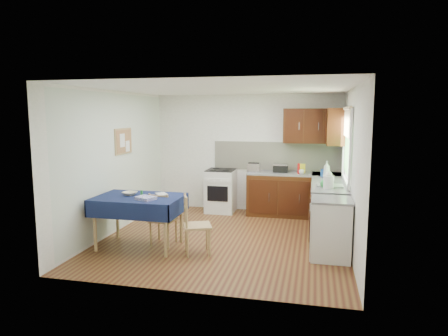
% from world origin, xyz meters
% --- Properties ---
extents(floor, '(4.20, 4.20, 0.00)m').
position_xyz_m(floor, '(0.00, 0.00, 0.00)').
color(floor, '#4F2315').
rests_on(floor, ground).
extents(ceiling, '(4.00, 4.20, 0.02)m').
position_xyz_m(ceiling, '(0.00, 0.00, 2.50)').
color(ceiling, white).
rests_on(ceiling, wall_back).
extents(wall_back, '(4.00, 0.02, 2.50)m').
position_xyz_m(wall_back, '(0.00, 2.10, 1.25)').
color(wall_back, silver).
rests_on(wall_back, ground).
extents(wall_front, '(4.00, 0.02, 2.50)m').
position_xyz_m(wall_front, '(0.00, -2.10, 1.25)').
color(wall_front, silver).
rests_on(wall_front, ground).
extents(wall_left, '(0.02, 4.20, 2.50)m').
position_xyz_m(wall_left, '(-2.00, 0.00, 1.25)').
color(wall_left, silver).
rests_on(wall_left, ground).
extents(wall_right, '(0.02, 4.20, 2.50)m').
position_xyz_m(wall_right, '(2.00, 0.00, 1.25)').
color(wall_right, silver).
rests_on(wall_right, ground).
extents(base_cabinets, '(1.90, 2.30, 0.86)m').
position_xyz_m(base_cabinets, '(1.36, 1.26, 0.43)').
color(base_cabinets, '#341609').
rests_on(base_cabinets, ground).
extents(worktop_back, '(1.90, 0.60, 0.04)m').
position_xyz_m(worktop_back, '(1.05, 1.80, 0.88)').
color(worktop_back, slate).
rests_on(worktop_back, base_cabinets).
extents(worktop_right, '(0.60, 1.70, 0.04)m').
position_xyz_m(worktop_right, '(1.70, 0.65, 0.88)').
color(worktop_right, slate).
rests_on(worktop_right, base_cabinets).
extents(worktop_corner, '(0.60, 0.60, 0.04)m').
position_xyz_m(worktop_corner, '(1.70, 1.80, 0.88)').
color(worktop_corner, slate).
rests_on(worktop_corner, base_cabinets).
extents(splashback, '(2.70, 0.02, 0.60)m').
position_xyz_m(splashback, '(0.65, 2.08, 1.20)').
color(splashback, '#EDE5C9').
rests_on(splashback, wall_back).
extents(upper_cabinets, '(1.20, 0.85, 0.70)m').
position_xyz_m(upper_cabinets, '(1.52, 1.80, 1.85)').
color(upper_cabinets, '#341609').
rests_on(upper_cabinets, wall_back).
extents(stove, '(0.60, 0.61, 0.92)m').
position_xyz_m(stove, '(-0.50, 1.80, 0.46)').
color(stove, silver).
rests_on(stove, ground).
extents(window, '(0.04, 1.48, 1.26)m').
position_xyz_m(window, '(1.97, 0.70, 1.65)').
color(window, '#275322').
rests_on(window, wall_right).
extents(fridge, '(0.58, 0.60, 0.89)m').
position_xyz_m(fridge, '(1.70, -0.55, 0.44)').
color(fridge, silver).
rests_on(fridge, ground).
extents(corkboard, '(0.04, 0.62, 0.47)m').
position_xyz_m(corkboard, '(-1.97, 0.30, 1.60)').
color(corkboard, tan).
rests_on(corkboard, wall_left).
extents(dining_table, '(1.34, 0.91, 0.81)m').
position_xyz_m(dining_table, '(-1.23, -0.70, 0.71)').
color(dining_table, '#0F183E').
rests_on(dining_table, ground).
extents(chair_far, '(0.40, 0.40, 0.86)m').
position_xyz_m(chair_far, '(-0.92, -0.54, 0.45)').
color(chair_far, tan).
rests_on(chair_far, ground).
extents(chair_near, '(0.52, 0.52, 0.90)m').
position_xyz_m(chair_near, '(-0.29, -0.82, 0.48)').
color(chair_near, tan).
rests_on(chair_near, ground).
extents(toaster, '(0.26, 0.16, 0.20)m').
position_xyz_m(toaster, '(0.22, 1.70, 0.99)').
color(toaster, '#B6B6BA').
rests_on(toaster, worktop_back).
extents(sandwich_press, '(0.29, 0.26, 0.17)m').
position_xyz_m(sandwich_press, '(0.76, 1.83, 0.98)').
color(sandwich_press, black).
rests_on(sandwich_press, worktop_back).
extents(sauce_bottle, '(0.05, 0.05, 0.21)m').
position_xyz_m(sauce_bottle, '(1.13, 1.65, 1.01)').
color(sauce_bottle, red).
rests_on(sauce_bottle, worktop_back).
extents(yellow_packet, '(0.15, 0.11, 0.18)m').
position_xyz_m(yellow_packet, '(1.19, 1.86, 0.99)').
color(yellow_packet, yellow).
rests_on(yellow_packet, worktop_back).
extents(dish_rack, '(0.43, 0.32, 0.20)m').
position_xyz_m(dish_rack, '(1.70, 0.40, 0.92)').
color(dish_rack, gray).
rests_on(dish_rack, worktop_right).
extents(kettle, '(0.17, 0.17, 0.28)m').
position_xyz_m(kettle, '(1.67, 0.19, 1.02)').
color(kettle, silver).
rests_on(kettle, worktop_right).
extents(cup, '(0.12, 0.12, 0.09)m').
position_xyz_m(cup, '(1.19, 1.65, 0.94)').
color(cup, white).
rests_on(cup, worktop_back).
extents(soap_bottle_a, '(0.15, 0.15, 0.32)m').
position_xyz_m(soap_bottle_a, '(1.66, 1.23, 1.06)').
color(soap_bottle_a, silver).
rests_on(soap_bottle_a, worktop_right).
extents(soap_bottle_b, '(0.13, 0.13, 0.21)m').
position_xyz_m(soap_bottle_b, '(1.63, 1.40, 1.01)').
color(soap_bottle_b, '#1C52A5').
rests_on(soap_bottle_b, worktop_right).
extents(soap_bottle_c, '(0.20, 0.20, 0.19)m').
position_xyz_m(soap_bottle_c, '(1.61, 0.26, 0.99)').
color(soap_bottle_c, green).
rests_on(soap_bottle_c, worktop_right).
extents(plate_bowl, '(0.26, 0.26, 0.06)m').
position_xyz_m(plate_bowl, '(-1.41, -0.64, 0.84)').
color(plate_bowl, beige).
rests_on(plate_bowl, dining_table).
extents(book, '(0.26, 0.26, 0.02)m').
position_xyz_m(book, '(-1.00, -0.53, 0.82)').
color(book, white).
rests_on(book, dining_table).
extents(spice_jar, '(0.04, 0.04, 0.08)m').
position_xyz_m(spice_jar, '(-1.22, -0.62, 0.85)').
color(spice_jar, '#238037').
rests_on(spice_jar, dining_table).
extents(tea_towel, '(0.33, 0.30, 0.05)m').
position_xyz_m(tea_towel, '(-1.03, -0.90, 0.84)').
color(tea_towel, navy).
rests_on(tea_towel, dining_table).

